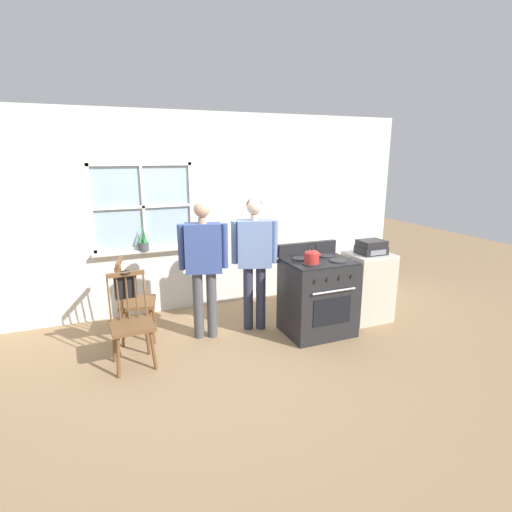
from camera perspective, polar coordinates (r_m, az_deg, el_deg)
ground_plane at (r=4.74m, az=-3.26°, el=-12.61°), size 16.00×16.00×0.00m
wall_back at (r=5.64m, az=-7.73°, el=6.00°), size 6.40×0.16×2.70m
chair_by_window at (r=4.34m, az=-17.37°, el=-9.37°), size 0.44×0.43×0.98m
chair_near_wall at (r=4.93m, az=-16.81°, el=-6.42°), size 0.47×0.49×0.98m
person_elderly_left at (r=4.64m, az=-7.51°, el=-0.22°), size 0.58×0.31×1.65m
person_teen_center at (r=4.83m, az=-0.22°, el=0.46°), size 0.57×0.33×1.64m
stove at (r=4.93m, az=8.78°, el=-5.67°), size 0.80×0.68×1.08m
kettle at (r=4.57m, az=7.97°, el=-0.00°), size 0.21×0.17×0.25m
potted_plant at (r=5.46m, az=-15.78°, el=1.78°), size 0.14×0.14×0.34m
handbag at (r=4.44m, az=-18.17°, el=-4.00°), size 0.22×0.20×0.31m
side_counter at (r=5.48m, az=15.63°, el=-4.23°), size 0.55×0.50×0.90m
stereo at (r=5.32m, az=16.15°, el=1.20°), size 0.34×0.29×0.18m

